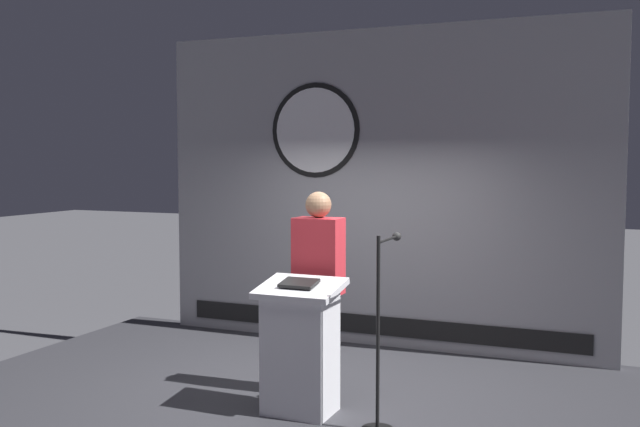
% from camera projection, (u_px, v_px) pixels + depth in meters
% --- Properties ---
extents(stage_platform, '(6.40, 4.00, 0.30)m').
position_uv_depth(stage_platform, '(306.00, 412.00, 6.27)').
color(stage_platform, '#333338').
rests_on(stage_platform, ground).
extents(banner_display, '(4.91, 0.12, 3.36)m').
position_uv_depth(banner_display, '(375.00, 189.00, 7.83)').
color(banner_display, '#9E9EA3').
rests_on(banner_display, stage_platform).
extents(podium, '(0.64, 0.50, 1.07)m').
position_uv_depth(podium, '(300.00, 347.00, 5.78)').
color(podium, silver).
rests_on(podium, stage_platform).
extents(speaker_person, '(0.40, 0.26, 1.73)m').
position_uv_depth(speaker_person, '(318.00, 291.00, 6.22)').
color(speaker_person, black).
rests_on(speaker_person, stage_platform).
extents(microphone_stand, '(0.24, 0.60, 1.45)m').
position_uv_depth(microphone_stand, '(380.00, 360.00, 5.44)').
color(microphone_stand, black).
rests_on(microphone_stand, stage_platform).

